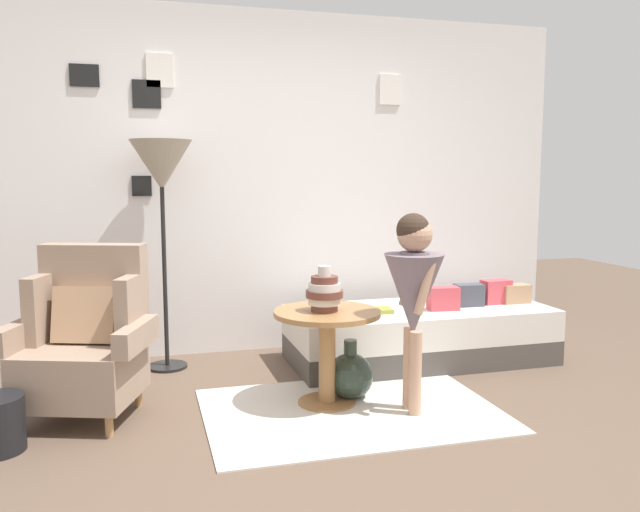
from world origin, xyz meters
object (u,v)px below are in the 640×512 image
at_px(daybed, 420,334).
at_px(book_on_daybed, 376,310).
at_px(side_table, 327,336).
at_px(demijohn_near, 350,375).
at_px(floor_lamp, 162,172).
at_px(vase_striped, 324,293).
at_px(person_child, 414,286).
at_px(armchair, 85,340).

distance_m(daybed, book_on_daybed, 0.43).
distance_m(side_table, demijohn_near, 0.32).
bearing_deg(floor_lamp, vase_striped, -49.71).
relative_size(daybed, person_child, 1.64).
bearing_deg(person_child, book_on_daybed, 82.90).
xyz_separation_m(floor_lamp, demijohn_near, (1.06, -0.96, -1.24)).
distance_m(armchair, floor_lamp, 1.33).
bearing_deg(daybed, vase_striped, -143.00).
bearing_deg(vase_striped, daybed, 37.00).
bearing_deg(daybed, side_table, -142.94).
relative_size(side_table, vase_striped, 2.36).
bearing_deg(side_table, person_child, -31.63).
xyz_separation_m(armchair, demijohn_near, (1.53, -0.15, -0.29)).
relative_size(daybed, demijohn_near, 5.17).
bearing_deg(floor_lamp, armchair, -120.45).
bearing_deg(vase_striped, armchair, 170.72).
bearing_deg(person_child, vase_striped, 150.90).
relative_size(armchair, book_on_daybed, 4.41).
distance_m(daybed, demijohn_near, 0.98).
xyz_separation_m(vase_striped, book_on_daybed, (0.56, 0.64, -0.27)).
distance_m(armchair, vase_striped, 1.39).
relative_size(side_table, demijohn_near, 1.72).
height_order(armchair, floor_lamp, floor_lamp).
bearing_deg(person_child, floor_lamp, 135.97).
bearing_deg(daybed, book_on_daybed, -169.85).
bearing_deg(armchair, side_table, -8.56).
relative_size(vase_striped, floor_lamp, 0.17).
bearing_deg(book_on_daybed, person_child, -97.10).
bearing_deg(armchair, vase_striped, -9.28).
bearing_deg(book_on_daybed, demijohn_near, -123.77).
bearing_deg(demijohn_near, armchair, 174.50).
distance_m(daybed, person_child, 1.20).
bearing_deg(person_child, armchair, 165.31).
xyz_separation_m(floor_lamp, book_on_daybed, (1.44, -0.39, -0.97)).
xyz_separation_m(daybed, vase_striped, (-0.93, -0.70, 0.49)).
bearing_deg(daybed, floor_lamp, 169.76).
bearing_deg(vase_striped, side_table, 34.13).
relative_size(person_child, book_on_daybed, 5.26).
height_order(armchair, vase_striped, armchair).
distance_m(daybed, side_table, 1.16).
height_order(armchair, side_table, armchair).
relative_size(armchair, daybed, 0.51).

